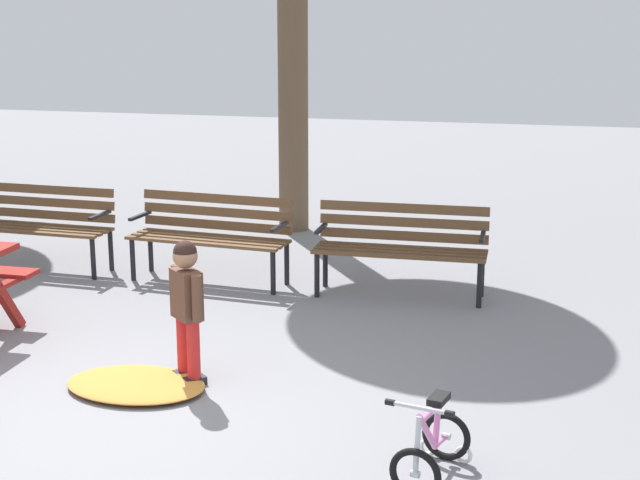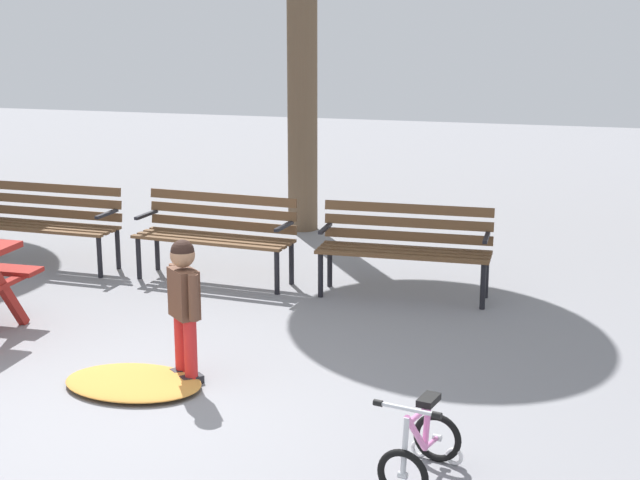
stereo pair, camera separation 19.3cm
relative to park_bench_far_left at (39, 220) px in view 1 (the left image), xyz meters
name	(u,v)px [view 1 (the left image)]	position (x,y,z in m)	size (l,w,h in m)	color
ground	(100,422)	(2.41, -3.30, -0.51)	(36.00, 36.00, 0.00)	gray
park_bench_far_left	(39,220)	(0.00, 0.00, 0.00)	(1.61, 0.50, 0.85)	brown
park_bench_left	(212,230)	(1.90, 0.00, 0.00)	(1.63, 0.57, 0.85)	brown
park_bench_right	(401,242)	(3.79, 0.00, 0.00)	(1.62, 0.51, 0.85)	brown
child_standing	(187,300)	(2.70, -2.52, 0.10)	(0.32, 0.29, 1.05)	red
kids_bicycle	(432,446)	(4.60, -3.51, -0.31)	(0.45, 0.61, 0.54)	black
leaf_pile	(136,384)	(2.39, -2.74, -0.48)	(1.01, 0.71, 0.07)	#C68438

